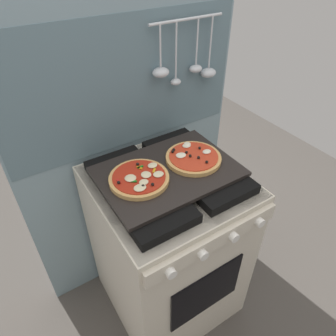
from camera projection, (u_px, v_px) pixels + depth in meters
The scene contains 6 objects.
ground_plane at pixel (168, 293), 1.79m from camera, with size 4.00×4.00×0.00m, color #4C4742.
kitchen_backsplash at pixel (132, 154), 1.52m from camera, with size 1.10×0.09×1.55m.
stove at pixel (168, 244), 1.51m from camera, with size 0.60×0.64×0.90m.
baking_tray at pixel (168, 172), 1.23m from camera, with size 0.54×0.38×0.02m, color black.
pizza_left at pixel (139, 178), 1.16m from camera, with size 0.23×0.23×0.03m.
pizza_right at pixel (193, 157), 1.27m from camera, with size 0.23×0.23×0.03m.
Camera 1 is at (-0.51, -0.80, 1.68)m, focal length 32.94 mm.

